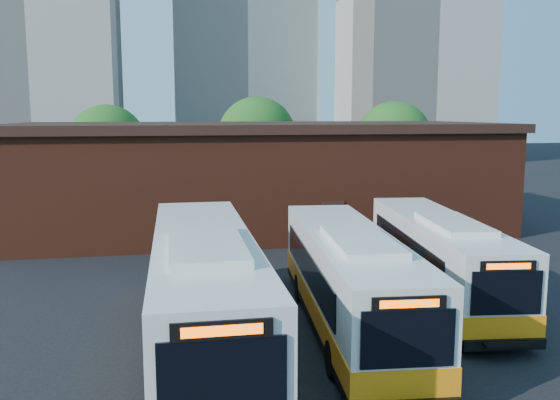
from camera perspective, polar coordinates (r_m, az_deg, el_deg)
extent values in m
plane|color=black|center=(17.90, 8.07, -14.71)|extent=(220.00, 220.00, 0.00)
cube|color=silver|center=(17.53, -7.31, -8.46)|extent=(2.91, 13.14, 3.11)
cube|color=orange|center=(17.81, -7.26, -11.23)|extent=(2.97, 13.19, 0.76)
cube|color=black|center=(18.00, -7.23, -12.87)|extent=(2.95, 13.18, 0.27)
cube|color=black|center=(11.26, -5.54, -16.65)|extent=(2.37, 0.09, 1.48)
cube|color=black|center=(10.90, -5.60, -12.35)|extent=(1.86, 0.08, 0.35)
cube|color=#FF5905|center=(10.86, -5.59, -12.42)|extent=(1.48, 0.04, 0.20)
cube|color=black|center=(17.86, -12.00, -7.25)|extent=(0.15, 10.23, 1.15)
cube|color=black|center=(17.98, -2.85, -6.97)|extent=(0.15, 10.23, 1.15)
cube|color=silver|center=(15.52, -7.12, -4.30)|extent=(1.94, 4.61, 0.24)
cylinder|color=black|center=(14.56, -11.63, -18.09)|extent=(0.36, 1.10, 1.09)
cylinder|color=black|center=(14.70, -1.26, -17.65)|extent=(0.36, 1.10, 1.09)
cylinder|color=black|center=(21.27, -11.18, -9.43)|extent=(0.36, 1.10, 1.09)
cylinder|color=black|center=(21.36, -4.31, -9.22)|extent=(0.36, 1.10, 1.09)
cube|color=silver|center=(19.33, 6.65, -7.39)|extent=(3.52, 12.07, 2.83)
cube|color=orange|center=(19.57, 6.61, -9.69)|extent=(3.58, 12.13, 0.69)
cube|color=black|center=(19.73, 6.59, -11.06)|extent=(3.57, 12.12, 0.25)
cube|color=black|center=(13.77, 12.20, -12.94)|extent=(2.15, 0.24, 1.34)
cube|color=black|center=(13.49, 12.32, -9.69)|extent=(1.69, 0.20, 0.32)
cube|color=#FF5905|center=(13.46, 12.37, -9.74)|extent=(1.34, 0.13, 0.18)
cube|color=black|center=(19.41, 2.67, -6.44)|extent=(0.83, 9.26, 1.04)
cube|color=black|center=(19.95, 10.06, -6.16)|extent=(0.83, 9.26, 1.04)
cube|color=silver|center=(17.56, 7.79, -3.93)|extent=(2.06, 4.30, 0.22)
cylinder|color=black|center=(16.42, 5.17, -14.98)|extent=(0.40, 1.02, 0.99)
cylinder|color=black|center=(16.98, 13.02, -14.35)|extent=(0.40, 1.02, 0.99)
cylinder|color=black|center=(22.49, 1.95, -8.42)|extent=(0.40, 1.02, 0.99)
cylinder|color=black|center=(22.91, 7.69, -8.18)|extent=(0.40, 1.02, 0.99)
cube|color=silver|center=(23.33, 15.02, -5.07)|extent=(3.72, 11.58, 2.70)
cube|color=orange|center=(23.52, 14.94, -6.92)|extent=(3.78, 11.63, 0.66)
cube|color=black|center=(23.65, 14.90, -8.03)|extent=(3.77, 11.62, 0.24)
cube|color=black|center=(18.15, 20.97, -8.35)|extent=(2.05, 0.30, 1.28)
cube|color=black|center=(17.94, 21.11, -5.95)|extent=(1.61, 0.24, 0.30)
cube|color=#FF5905|center=(17.91, 21.16, -5.97)|extent=(1.27, 0.17, 0.17)
cube|color=black|center=(18.58, 20.79, -12.89)|extent=(2.42, 0.41, 0.30)
cube|color=black|center=(18.37, 21.10, -12.85)|extent=(1.41, 0.52, 0.06)
cube|color=black|center=(18.20, 21.34, -12.83)|extent=(1.37, 0.20, 0.17)
cube|color=black|center=(23.26, 11.86, -4.34)|extent=(1.08, 8.82, 1.00)
cube|color=black|center=(24.05, 17.53, -4.14)|extent=(1.08, 8.82, 1.00)
cube|color=silver|center=(21.73, 16.38, -2.21)|extent=(2.10, 4.15, 0.21)
cylinder|color=black|center=(20.39, 14.91, -10.57)|extent=(0.41, 0.98, 0.95)
cylinder|color=black|center=(21.18, 20.61, -10.10)|extent=(0.41, 0.98, 0.95)
cylinder|color=black|center=(26.13, 10.46, -6.21)|extent=(0.41, 0.98, 0.95)
cylinder|color=black|center=(26.75, 15.03, -6.02)|extent=(0.41, 0.98, 0.95)
imported|color=#111A32|center=(16.93, 12.15, -13.17)|extent=(0.60, 0.71, 1.66)
cube|color=#5F2616|center=(36.19, -2.05, 2.04)|extent=(28.00, 12.00, 6.00)
cube|color=black|center=(35.98, -2.08, 7.03)|extent=(28.60, 12.60, 0.50)
cube|color=black|center=(31.25, 5.10, -2.34)|extent=(1.20, 0.08, 2.40)
cylinder|color=#382314|center=(48.11, -16.12, 1.32)|extent=(0.36, 0.36, 2.70)
sphere|color=#19591C|center=(47.84, -16.28, 5.24)|extent=(6.00, 6.00, 6.00)
cylinder|color=#382314|center=(50.42, -2.21, 2.09)|extent=(0.36, 0.36, 2.95)
sphere|color=#19591C|center=(50.15, -2.23, 6.20)|extent=(6.56, 6.56, 6.56)
cylinder|color=#382314|center=(50.38, 10.79, 1.87)|extent=(0.36, 0.36, 2.81)
sphere|color=#19591C|center=(50.12, 10.90, 5.77)|extent=(6.24, 6.24, 6.24)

